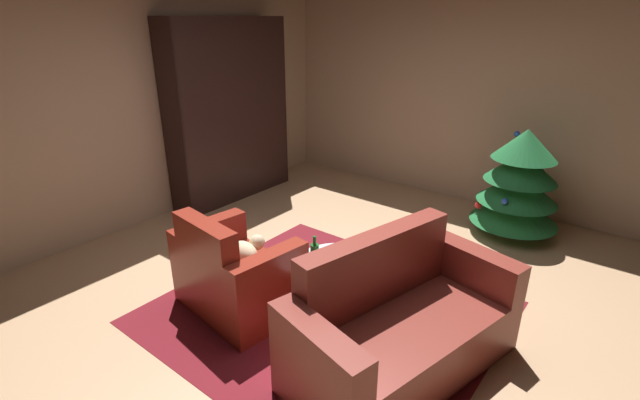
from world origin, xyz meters
TOP-DOWN VIEW (x-y plane):
  - ground_plane at (0.00, 0.00)m, footprint 6.95×6.95m
  - wall_back at (0.00, 2.92)m, footprint 5.39×0.06m
  - wall_left at (-2.67, 0.00)m, footprint 0.06×5.91m
  - area_rug at (0.19, -0.26)m, footprint 2.58×2.37m
  - bookshelf_unit at (-2.40, 1.18)m, footprint 0.38×1.75m
  - armchair_red at (-0.44, -0.67)m, footprint 1.05×0.80m
  - couch_red at (0.94, -0.43)m, footprint 1.14×1.79m
  - coffee_table at (0.24, -0.14)m, footprint 0.77×0.77m
  - book_stack_on_table at (0.29, -0.13)m, footprint 0.21×0.18m
  - bottle_on_table at (0.10, -0.30)m, footprint 0.07×0.07m
  - decorated_tree at (0.94, 2.22)m, footprint 0.94×0.94m

SIDE VIEW (x-z plane):
  - ground_plane at x=0.00m, z-range 0.00..0.00m
  - area_rug at x=0.19m, z-range 0.00..0.01m
  - armchair_red at x=-0.44m, z-range -0.13..0.75m
  - couch_red at x=0.94m, z-range -0.15..0.78m
  - coffee_table at x=0.24m, z-range 0.18..0.59m
  - book_stack_on_table at x=0.29m, z-range 0.43..0.56m
  - bottle_on_table at x=0.10m, z-range 0.39..0.67m
  - decorated_tree at x=0.94m, z-range 0.00..1.21m
  - bookshelf_unit at x=-2.40m, z-range 0.00..2.30m
  - wall_back at x=0.00m, z-range 0.00..2.60m
  - wall_left at x=-2.67m, z-range 0.00..2.60m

